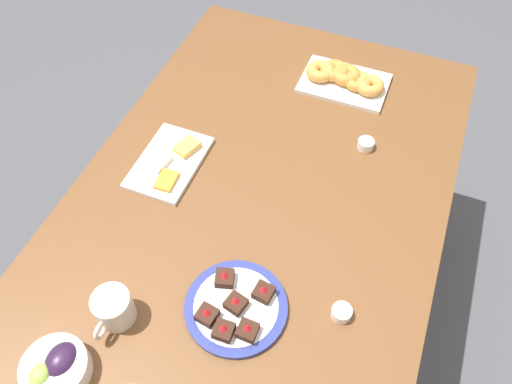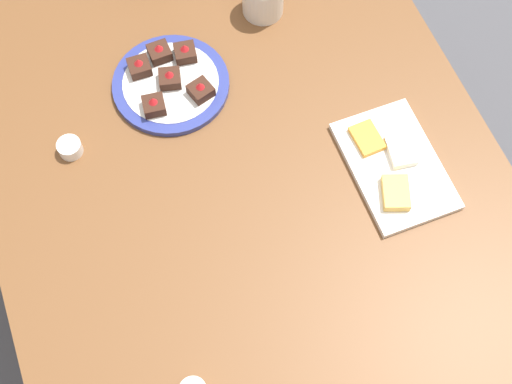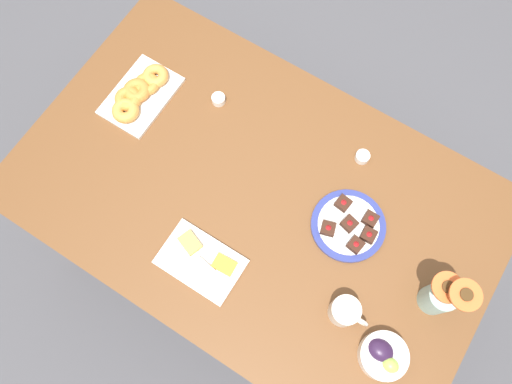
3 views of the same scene
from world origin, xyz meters
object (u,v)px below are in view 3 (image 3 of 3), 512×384
(dining_table, at_px, (256,203))
(dessert_plate, at_px, (349,225))
(cheese_platter, at_px, (201,261))
(jam_cup_berry, at_px, (218,99))
(coffee_mug, at_px, (345,311))
(jam_cup_honey, at_px, (362,157))
(flower_vase, at_px, (440,297))
(grape_bowl, at_px, (383,355))
(croissant_platter, at_px, (139,94))

(dining_table, relative_size, dessert_plate, 6.56)
(cheese_platter, distance_m, jam_cup_berry, 0.58)
(coffee_mug, bearing_deg, dessert_plate, 115.01)
(dining_table, xyz_separation_m, coffee_mug, (0.43, -0.18, 0.13))
(jam_cup_honey, distance_m, flower_vase, 0.51)
(cheese_platter, height_order, jam_cup_berry, cheese_platter)
(cheese_platter, bearing_deg, flower_vase, 22.65)
(grape_bowl, height_order, dessert_plate, grape_bowl)
(flower_vase, bearing_deg, coffee_mug, -139.82)
(dining_table, height_order, jam_cup_honey, jam_cup_honey)
(flower_vase, bearing_deg, dessert_plate, 168.28)
(coffee_mug, distance_m, jam_cup_berry, 0.84)
(grape_bowl, xyz_separation_m, jam_cup_honey, (-0.35, 0.53, -0.01))
(jam_cup_honey, relative_size, jam_cup_berry, 1.00)
(grape_bowl, xyz_separation_m, croissant_platter, (-1.13, 0.32, -0.00))
(cheese_platter, relative_size, dessert_plate, 1.07)
(coffee_mug, relative_size, jam_cup_honey, 2.59)
(dining_table, height_order, cheese_platter, cheese_platter)
(jam_cup_honey, bearing_deg, dessert_plate, -71.78)
(grape_bowl, bearing_deg, flower_vase, 76.07)
(grape_bowl, distance_m, jam_cup_berry, 1.00)
(coffee_mug, distance_m, flower_vase, 0.28)
(dessert_plate, bearing_deg, dining_table, -167.04)
(croissant_platter, xyz_separation_m, flower_vase, (1.19, -0.09, 0.05))
(flower_vase, bearing_deg, dining_table, -179.77)
(dessert_plate, relative_size, flower_vase, 1.04)
(dining_table, height_order, flower_vase, flower_vase)
(jam_cup_berry, height_order, dessert_plate, dessert_plate)
(grape_bowl, height_order, jam_cup_honey, grape_bowl)
(flower_vase, bearing_deg, croissant_platter, 175.59)
(grape_bowl, height_order, croissant_platter, grape_bowl)
(dining_table, distance_m, jam_cup_honey, 0.40)
(dining_table, xyz_separation_m, flower_vase, (0.64, 0.00, 0.17))
(cheese_platter, bearing_deg, coffee_mug, 12.22)
(jam_cup_berry, distance_m, dessert_plate, 0.63)
(grape_bowl, bearing_deg, jam_cup_berry, 152.70)
(dining_table, bearing_deg, jam_cup_honey, 52.59)
(jam_cup_honey, xyz_separation_m, flower_vase, (0.41, -0.30, 0.06))
(dessert_plate, xyz_separation_m, flower_vase, (0.33, -0.07, 0.07))
(croissant_platter, bearing_deg, cheese_platter, -35.83)
(dining_table, bearing_deg, dessert_plate, 12.96)
(cheese_platter, xyz_separation_m, croissant_platter, (-0.52, 0.37, 0.01))
(jam_cup_honey, xyz_separation_m, jam_cup_berry, (-0.53, -0.08, 0.00))
(jam_cup_berry, bearing_deg, flower_vase, -13.52)
(coffee_mug, height_order, cheese_platter, coffee_mug)
(coffee_mug, distance_m, grape_bowl, 0.17)
(dining_table, xyz_separation_m, jam_cup_berry, (-0.30, 0.23, 0.10))
(cheese_platter, bearing_deg, dining_table, 83.85)
(grape_bowl, distance_m, jam_cup_honey, 0.64)
(croissant_platter, relative_size, jam_cup_honey, 5.95)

